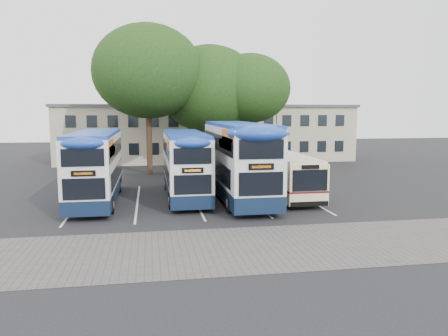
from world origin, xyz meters
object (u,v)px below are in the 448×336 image
bus_dd_left (96,163)px  tree_right (250,89)px  bus_dd_mid (185,162)px  bus_dd_right (238,157)px  tree_left (148,72)px  tree_mid (210,89)px  bus_single (284,172)px  lamp_post (277,115)px

bus_dd_left → tree_right: bearing=44.6°
tree_right → bus_dd_mid: tree_right is taller
bus_dd_left → bus_dd_right: bearing=-3.5°
bus_dd_left → tree_left: bearing=74.2°
tree_left → bus_dd_mid: bearing=-78.4°
bus_dd_right → tree_left: bearing=114.7°
tree_right → bus_dd_left: (-12.37, -12.18, -5.18)m
tree_left → tree_mid: tree_left is taller
tree_left → tree_right: tree_left is taller
bus_dd_mid → bus_single: bus_dd_mid is taller
tree_mid → bus_dd_mid: bearing=-104.7°
bus_dd_mid → bus_dd_right: bus_dd_right is taller
tree_mid → bus_dd_left: (-8.84, -13.42, -5.16)m
lamp_post → bus_single: (-3.78, -14.54, -3.53)m
tree_mid → bus_single: size_ratio=1.26×
lamp_post → tree_right: size_ratio=0.85×
tree_left → bus_dd_left: size_ratio=1.25×
bus_dd_right → tree_right: bearing=73.9°
bus_dd_left → bus_single: bearing=0.0°
lamp_post → bus_dd_right: 16.79m
tree_left → tree_mid: bearing=20.0°
bus_dd_right → lamp_post: bearing=65.1°
lamp_post → bus_dd_left: 21.56m
bus_dd_left → tree_mid: bearing=56.6°
lamp_post → tree_left: tree_left is taller
lamp_post → bus_dd_right: lamp_post is taller
lamp_post → bus_dd_mid: 17.58m
tree_right → lamp_post: bearing=35.5°
tree_left → bus_dd_left: tree_left is taller
tree_right → bus_dd_mid: size_ratio=1.07×
lamp_post → bus_dd_left: size_ratio=0.88×
tree_left → bus_single: 16.07m
bus_single → tree_left: bearing=127.3°
tree_left → bus_single: (8.67, -11.38, -7.32)m
tree_left → tree_mid: (5.61, 2.04, -1.35)m
bus_dd_left → bus_dd_mid: 5.47m
tree_left → bus_dd_mid: tree_left is taller
tree_mid → bus_dd_left: size_ratio=1.12×
tree_right → bus_dd_mid: bearing=-120.7°
tree_mid → bus_dd_mid: (-3.39, -12.90, -5.22)m
bus_dd_left → bus_single: size_ratio=1.12×
bus_dd_left → bus_dd_mid: size_ratio=1.03×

